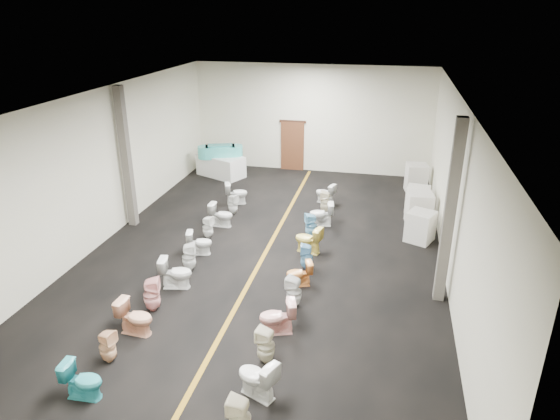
{
  "coord_description": "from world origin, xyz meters",
  "views": [
    {
      "loc": [
        3.24,
        -12.65,
        6.7
      ],
      "look_at": [
        0.2,
        1.0,
        0.94
      ],
      "focal_mm": 32.0,
      "sensor_mm": 36.0,
      "label": 1
    }
  ],
  "objects_px": {
    "toilet_left_10": "(236,193)",
    "toilet_right_11": "(325,193)",
    "toilet_right_0": "(240,419)",
    "toilet_right_4": "(294,292)",
    "appliance_crate_d": "(416,178)",
    "toilet_left_7": "(208,227)",
    "toilet_left_8": "(221,215)",
    "toilet_right_9": "(321,214)",
    "toilet_left_0": "(83,380)",
    "toilet_left_2": "(135,317)",
    "toilet_right_2": "(266,346)",
    "toilet_right_1": "(257,378)",
    "toilet_right_7": "(308,239)",
    "bathtub": "(220,151)",
    "toilet_right_6": "(307,257)",
    "toilet_left_4": "(176,273)",
    "toilet_right_8": "(311,225)",
    "toilet_right_5": "(299,274)",
    "toilet_left_5": "(189,257)",
    "toilet_left_9": "(233,204)",
    "appliance_crate_c": "(418,199)",
    "toilet_right_10": "(326,202)",
    "appliance_crate_b": "(419,209)",
    "appliance_crate_a": "(420,227)",
    "display_table": "(221,166)",
    "toilet_left_3": "(152,295)",
    "toilet_right_3": "(277,317)"
  },
  "relations": [
    {
      "from": "toilet_right_6",
      "to": "toilet_right_9",
      "type": "height_order",
      "value": "toilet_right_9"
    },
    {
      "from": "toilet_right_6",
      "to": "toilet_right_7",
      "type": "height_order",
      "value": "toilet_right_7"
    },
    {
      "from": "toilet_left_8",
      "to": "toilet_right_5",
      "type": "height_order",
      "value": "toilet_left_8"
    },
    {
      "from": "appliance_crate_c",
      "to": "toilet_right_0",
      "type": "bearing_deg",
      "value": -106.15
    },
    {
      "from": "toilet_left_8",
      "to": "toilet_left_9",
      "type": "xyz_separation_m",
      "value": [
        0.07,
        1.05,
        -0.03
      ]
    },
    {
      "from": "toilet_right_1",
      "to": "toilet_right_5",
      "type": "height_order",
      "value": "toilet_right_1"
    },
    {
      "from": "toilet_right_1",
      "to": "toilet_right_8",
      "type": "height_order",
      "value": "toilet_right_1"
    },
    {
      "from": "toilet_left_8",
      "to": "toilet_right_8",
      "type": "relative_size",
      "value": 0.99
    },
    {
      "from": "appliance_crate_c",
      "to": "toilet_right_7",
      "type": "distance_m",
      "value": 5.11
    },
    {
      "from": "display_table",
      "to": "toilet_right_6",
      "type": "distance_m",
      "value": 8.67
    },
    {
      "from": "toilet_left_0",
      "to": "toilet_left_9",
      "type": "distance_m",
      "value": 8.93
    },
    {
      "from": "toilet_right_2",
      "to": "toilet_right_11",
      "type": "distance_m",
      "value": 8.99
    },
    {
      "from": "toilet_left_2",
      "to": "toilet_left_9",
      "type": "relative_size",
      "value": 1.13
    },
    {
      "from": "toilet_left_10",
      "to": "toilet_right_9",
      "type": "height_order",
      "value": "toilet_left_10"
    },
    {
      "from": "toilet_right_0",
      "to": "toilet_right_4",
      "type": "height_order",
      "value": "toilet_right_0"
    },
    {
      "from": "toilet_right_6",
      "to": "toilet_right_8",
      "type": "distance_m",
      "value": 2.03
    },
    {
      "from": "appliance_crate_d",
      "to": "toilet_right_11",
      "type": "xyz_separation_m",
      "value": [
        -3.24,
        -1.97,
        -0.17
      ]
    },
    {
      "from": "appliance_crate_c",
      "to": "toilet_right_7",
      "type": "height_order",
      "value": "appliance_crate_c"
    },
    {
      "from": "toilet_right_2",
      "to": "toilet_right_4",
      "type": "xyz_separation_m",
      "value": [
        0.16,
        2.11,
        -0.0
      ]
    },
    {
      "from": "toilet_left_10",
      "to": "toilet_right_11",
      "type": "height_order",
      "value": "toilet_left_10"
    },
    {
      "from": "bathtub",
      "to": "toilet_right_4",
      "type": "height_order",
      "value": "bathtub"
    },
    {
      "from": "appliance_crate_d",
      "to": "toilet_right_4",
      "type": "distance_m",
      "value": 9.36
    },
    {
      "from": "toilet_right_11",
      "to": "toilet_right_8",
      "type": "bearing_deg",
      "value": 20.01
    },
    {
      "from": "appliance_crate_c",
      "to": "toilet_right_6",
      "type": "bearing_deg",
      "value": -121.61
    },
    {
      "from": "bathtub",
      "to": "toilet_right_11",
      "type": "xyz_separation_m",
      "value": [
        4.71,
        -2.16,
        -0.7
      ]
    },
    {
      "from": "toilet_right_10",
      "to": "appliance_crate_b",
      "type": "bearing_deg",
      "value": 85.09
    },
    {
      "from": "toilet_left_4",
      "to": "toilet_right_8",
      "type": "distance_m",
      "value": 4.67
    },
    {
      "from": "bathtub",
      "to": "toilet_right_11",
      "type": "bearing_deg",
      "value": -44.22
    },
    {
      "from": "toilet_right_9",
      "to": "toilet_right_10",
      "type": "xyz_separation_m",
      "value": [
        -0.01,
        1.11,
        -0.0
      ]
    },
    {
      "from": "toilet_left_0",
      "to": "toilet_right_4",
      "type": "xyz_separation_m",
      "value": [
        3.18,
        3.78,
        0.02
      ]
    },
    {
      "from": "toilet_left_7",
      "to": "toilet_right_10",
      "type": "bearing_deg",
      "value": -40.65
    },
    {
      "from": "toilet_left_7",
      "to": "toilet_right_9",
      "type": "xyz_separation_m",
      "value": [
        3.28,
        1.72,
        0.04
      ]
    },
    {
      "from": "toilet_right_3",
      "to": "toilet_right_7",
      "type": "xyz_separation_m",
      "value": [
        0.01,
        3.98,
        0.0
      ]
    },
    {
      "from": "appliance_crate_c",
      "to": "toilet_left_5",
      "type": "bearing_deg",
      "value": -136.96
    },
    {
      "from": "toilet_left_7",
      "to": "toilet_right_7",
      "type": "relative_size",
      "value": 0.88
    },
    {
      "from": "toilet_left_0",
      "to": "toilet_left_5",
      "type": "bearing_deg",
      "value": -3.39
    },
    {
      "from": "toilet_right_7",
      "to": "toilet_right_11",
      "type": "bearing_deg",
      "value": -164.35
    },
    {
      "from": "toilet_right_7",
      "to": "appliance_crate_d",
      "type": "bearing_deg",
      "value": 166.83
    },
    {
      "from": "toilet_right_1",
      "to": "toilet_right_7",
      "type": "distance_m",
      "value": 5.93
    },
    {
      "from": "appliance_crate_c",
      "to": "toilet_right_6",
      "type": "xyz_separation_m",
      "value": [
        -3.07,
        -4.99,
        -0.06
      ]
    },
    {
      "from": "toilet_left_10",
      "to": "toilet_right_5",
      "type": "xyz_separation_m",
      "value": [
        3.27,
        -5.13,
        -0.07
      ]
    },
    {
      "from": "toilet_left_0",
      "to": "toilet_right_11",
      "type": "distance_m",
      "value": 11.07
    },
    {
      "from": "toilet_left_0",
      "to": "toilet_right_11",
      "type": "bearing_deg",
      "value": -18.26
    },
    {
      "from": "toilet_left_2",
      "to": "toilet_right_6",
      "type": "bearing_deg",
      "value": -37.26
    },
    {
      "from": "toilet_left_2",
      "to": "toilet_right_9",
      "type": "distance_m",
      "value": 7.36
    },
    {
      "from": "display_table",
      "to": "toilet_left_3",
      "type": "height_order",
      "value": "display_table"
    },
    {
      "from": "toilet_left_8",
      "to": "toilet_right_1",
      "type": "bearing_deg",
      "value": -154.83
    },
    {
      "from": "appliance_crate_a",
      "to": "toilet_left_5",
      "type": "xyz_separation_m",
      "value": [
        -6.16,
        -3.26,
        -0.07
      ]
    },
    {
      "from": "bathtub",
      "to": "toilet_left_8",
      "type": "relative_size",
      "value": 2.3
    },
    {
      "from": "toilet_left_7",
      "to": "toilet_left_8",
      "type": "height_order",
      "value": "toilet_left_8"
    }
  ]
}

